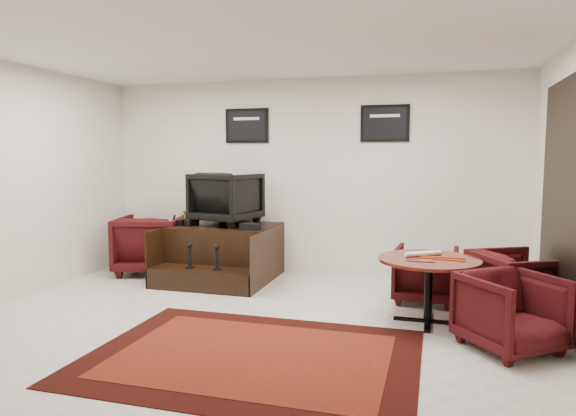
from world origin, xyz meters
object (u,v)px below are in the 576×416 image
object	(u,v)px
armchair_side	(151,241)
table_chair_corner	(512,308)
shine_podium	(223,254)
table_chair_back	(426,272)
shine_chair	(227,196)
table_chair_window	(518,283)
meeting_table	(429,266)

from	to	relation	value
armchair_side	table_chair_corner	world-z (taller)	armchair_side
shine_podium	table_chair_back	xyz separation A→B (m)	(2.75, -0.43, 0.02)
shine_chair	armchair_side	bearing A→B (deg)	20.33
shine_podium	armchair_side	world-z (taller)	armchair_side
shine_chair	table_chair_window	xyz separation A→B (m)	(3.68, -1.03, -0.75)
table_chair_window	table_chair_corner	size ratio (longest dim) A/B	1.06
armchair_side	table_chair_back	distance (m)	3.92
table_chair_window	table_chair_corner	xyz separation A→B (m)	(-0.18, -0.91, -0.02)
shine_chair	armchair_side	world-z (taller)	shine_chair
shine_podium	table_chair_back	distance (m)	2.79
table_chair_back	armchair_side	bearing A→B (deg)	-2.22
shine_podium	meeting_table	bearing A→B (deg)	-23.41
shine_chair	meeting_table	bearing A→B (deg)	167.47
shine_podium	table_chair_corner	bearing A→B (deg)	-27.10
armchair_side	table_chair_corner	xyz separation A→B (m)	(4.65, -1.80, -0.09)
table_chair_back	shine_chair	bearing A→B (deg)	-7.65
shine_chair	table_chair_corner	distance (m)	4.08
table_chair_window	meeting_table	bearing A→B (deg)	81.71
armchair_side	meeting_table	distance (m)	4.13
meeting_table	table_chair_back	size ratio (longest dim) A/B	1.43
shine_podium	meeting_table	distance (m)	3.06
armchair_side	table_chair_window	world-z (taller)	armchair_side
meeting_table	armchair_side	bearing A→B (deg)	162.82
armchair_side	table_chair_back	world-z (taller)	armchair_side
armchair_side	table_chair_corner	size ratio (longest dim) A/B	1.23
shine_podium	armchair_side	bearing A→B (deg)	179.61
shine_podium	shine_chair	distance (m)	0.82
meeting_table	table_chair_window	world-z (taller)	table_chair_window
meeting_table	table_chair_window	distance (m)	0.96
shine_podium	meeting_table	world-z (taller)	shine_podium
armchair_side	table_chair_back	size ratio (longest dim) A/B	1.30
table_chair_back	table_chair_window	xyz separation A→B (m)	(0.93, -0.46, 0.04)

